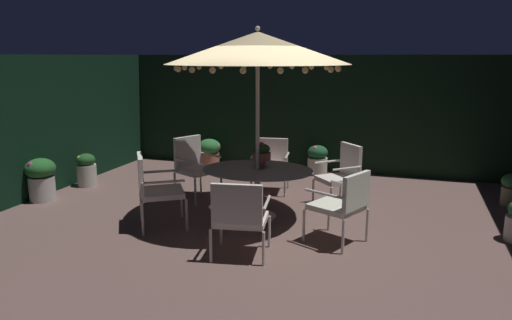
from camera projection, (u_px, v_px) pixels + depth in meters
The scene contains 16 objects.
ground_plane at pixel (263, 220), 7.03m from camera, with size 8.57×7.26×0.02m, color brown.
hedge_backdrop_rear at pixel (312, 113), 10.00m from camera, with size 8.57×0.30×2.39m, color black.
hedge_backdrop_left at pixel (28, 127), 8.01m from camera, with size 0.30×7.26×2.39m, color black.
patio_dining_table at pixel (258, 177), 7.01m from camera, with size 1.66×1.37×0.75m.
patio_umbrella at pixel (258, 48), 6.61m from camera, with size 2.61×2.61×2.77m.
centerpiece_planter at pixel (262, 153), 7.04m from camera, with size 0.27×0.27×0.38m.
patio_chair_north at pixel (239, 214), 5.58m from camera, with size 0.74×0.69×0.96m.
patio_chair_northeast at pixel (343, 202), 6.02m from camera, with size 0.82×0.80×0.96m.
patio_chair_east at pixel (342, 172), 7.62m from camera, with size 0.79×0.79×0.99m.
patio_chair_southeast at pixel (271, 161), 8.46m from camera, with size 0.70×0.68×0.92m.
patio_chair_south at pixel (194, 163), 8.02m from camera, with size 0.77×0.78×1.04m.
patio_chair_southwest at pixel (154, 186), 6.63m from camera, with size 0.87×0.88×1.04m.
potted_plant_front_corner at pixel (209, 152), 10.35m from camera, with size 0.49×0.49×0.61m.
potted_plant_right_near at pixel (41, 178), 7.89m from camera, with size 0.49×0.49×0.72m.
potted_plant_right_far at pixel (87, 170), 8.80m from camera, with size 0.35×0.35×0.61m.
potted_plant_back_left at pixel (318, 159), 9.69m from camera, with size 0.41×0.41×0.60m.
Camera 1 is at (1.95, -6.38, 2.37)m, focal length 33.40 mm.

